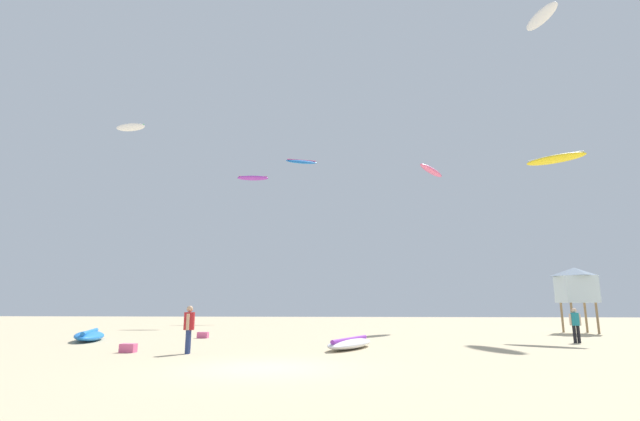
{
  "coord_description": "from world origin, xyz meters",
  "views": [
    {
      "loc": [
        2.65,
        -13.43,
        1.72
      ],
      "look_at": [
        0.0,
        19.11,
        8.41
      ],
      "focal_mm": 26.1,
      "sensor_mm": 36.0,
      "label": 1
    }
  ],
  "objects_px": {
    "person_foreground": "(189,326)",
    "cooler_box": "(128,348)",
    "kite_aloft_1": "(131,127)",
    "gear_bag": "(203,335)",
    "person_midground": "(575,322)",
    "kite_grounded_near": "(350,343)",
    "lifeguard_tower": "(576,285)",
    "kite_aloft_3": "(541,17)",
    "kite_aloft_2": "(253,178)",
    "kite_aloft_5": "(431,171)",
    "kite_aloft_0": "(556,159)",
    "kite_aloft_4": "(302,162)",
    "kite_grounded_mid": "(90,336)"
  },
  "relations": [
    {
      "from": "person_foreground",
      "to": "cooler_box",
      "type": "relative_size",
      "value": 3.06
    },
    {
      "from": "kite_grounded_near",
      "to": "kite_aloft_0",
      "type": "xyz_separation_m",
      "value": [
        12.69,
        9.08,
        10.4
      ]
    },
    {
      "from": "kite_grounded_mid",
      "to": "kite_aloft_3",
      "type": "relative_size",
      "value": 1.06
    },
    {
      "from": "kite_grounded_near",
      "to": "kite_aloft_3",
      "type": "relative_size",
      "value": 0.91
    },
    {
      "from": "kite_grounded_near",
      "to": "gear_bag",
      "type": "bearing_deg",
      "value": 144.58
    },
    {
      "from": "kite_aloft_4",
      "to": "person_midground",
      "type": "bearing_deg",
      "value": -61.09
    },
    {
      "from": "lifeguard_tower",
      "to": "kite_aloft_3",
      "type": "relative_size",
      "value": 0.97
    },
    {
      "from": "gear_bag",
      "to": "kite_aloft_0",
      "type": "xyz_separation_m",
      "value": [
        20.7,
        3.38,
        10.46
      ]
    },
    {
      "from": "kite_grounded_near",
      "to": "gear_bag",
      "type": "xyz_separation_m",
      "value": [
        -8.01,
        5.7,
        -0.06
      ]
    },
    {
      "from": "cooler_box",
      "to": "kite_aloft_1",
      "type": "height_order",
      "value": "kite_aloft_1"
    },
    {
      "from": "lifeguard_tower",
      "to": "kite_aloft_3",
      "type": "bearing_deg",
      "value": 69.47
    },
    {
      "from": "kite_grounded_mid",
      "to": "kite_aloft_1",
      "type": "height_order",
      "value": "kite_aloft_1"
    },
    {
      "from": "kite_grounded_mid",
      "to": "kite_aloft_2",
      "type": "bearing_deg",
      "value": 79.95
    },
    {
      "from": "person_foreground",
      "to": "kite_aloft_3",
      "type": "height_order",
      "value": "kite_aloft_3"
    },
    {
      "from": "person_foreground",
      "to": "kite_aloft_1",
      "type": "xyz_separation_m",
      "value": [
        -16.36,
        25.26,
        18.32
      ]
    },
    {
      "from": "person_foreground",
      "to": "kite_aloft_1",
      "type": "height_order",
      "value": "kite_aloft_1"
    },
    {
      "from": "person_foreground",
      "to": "kite_aloft_2",
      "type": "distance_m",
      "value": 28.59
    },
    {
      "from": "cooler_box",
      "to": "kite_aloft_2",
      "type": "height_order",
      "value": "kite_aloft_2"
    },
    {
      "from": "person_foreground",
      "to": "gear_bag",
      "type": "xyz_separation_m",
      "value": [
        -2.15,
        8.11,
        -0.84
      ]
    },
    {
      "from": "person_midground",
      "to": "kite_aloft_1",
      "type": "bearing_deg",
      "value": 58.99
    },
    {
      "from": "kite_aloft_3",
      "to": "kite_aloft_5",
      "type": "distance_m",
      "value": 17.88
    },
    {
      "from": "kite_grounded_mid",
      "to": "kite_aloft_0",
      "type": "bearing_deg",
      "value": 12.48
    },
    {
      "from": "kite_aloft_1",
      "to": "kite_aloft_5",
      "type": "relative_size",
      "value": 0.8
    },
    {
      "from": "cooler_box",
      "to": "gear_bag",
      "type": "relative_size",
      "value": 1.0
    },
    {
      "from": "kite_grounded_near",
      "to": "kite_aloft_2",
      "type": "distance_m",
      "value": 28.27
    },
    {
      "from": "person_foreground",
      "to": "kite_aloft_5",
      "type": "relative_size",
      "value": 0.42
    },
    {
      "from": "kite_aloft_2",
      "to": "kite_aloft_0",
      "type": "bearing_deg",
      "value": -31.86
    },
    {
      "from": "cooler_box",
      "to": "kite_aloft_2",
      "type": "distance_m",
      "value": 28.52
    },
    {
      "from": "person_midground",
      "to": "kite_aloft_5",
      "type": "height_order",
      "value": "kite_aloft_5"
    },
    {
      "from": "gear_bag",
      "to": "cooler_box",
      "type": "bearing_deg",
      "value": -91.71
    },
    {
      "from": "person_midground",
      "to": "gear_bag",
      "type": "relative_size",
      "value": 2.87
    },
    {
      "from": "gear_bag",
      "to": "kite_aloft_3",
      "type": "distance_m",
      "value": 38.32
    },
    {
      "from": "person_foreground",
      "to": "kite_aloft_1",
      "type": "bearing_deg",
      "value": -64.69
    },
    {
      "from": "kite_aloft_5",
      "to": "kite_aloft_3",
      "type": "bearing_deg",
      "value": 10.81
    },
    {
      "from": "kite_grounded_near",
      "to": "kite_aloft_4",
      "type": "distance_m",
      "value": 39.86
    },
    {
      "from": "person_midground",
      "to": "gear_bag",
      "type": "xyz_separation_m",
      "value": [
        -18.62,
        1.71,
        -0.78
      ]
    },
    {
      "from": "kite_aloft_3",
      "to": "lifeguard_tower",
      "type": "bearing_deg",
      "value": -110.53
    },
    {
      "from": "kite_aloft_3",
      "to": "person_midground",
      "type": "bearing_deg",
      "value": -113.19
    },
    {
      "from": "person_midground",
      "to": "lifeguard_tower",
      "type": "bearing_deg",
      "value": -26.23
    },
    {
      "from": "kite_aloft_2",
      "to": "kite_aloft_5",
      "type": "height_order",
      "value": "kite_aloft_2"
    },
    {
      "from": "kite_grounded_near",
      "to": "kite_aloft_5",
      "type": "xyz_separation_m",
      "value": [
        6.27,
        16.36,
        11.95
      ]
    },
    {
      "from": "person_foreground",
      "to": "gear_bag",
      "type": "height_order",
      "value": "person_foreground"
    },
    {
      "from": "person_midground",
      "to": "kite_aloft_4",
      "type": "height_order",
      "value": "kite_aloft_4"
    },
    {
      "from": "lifeguard_tower",
      "to": "kite_aloft_5",
      "type": "height_order",
      "value": "kite_aloft_5"
    },
    {
      "from": "person_midground",
      "to": "cooler_box",
      "type": "xyz_separation_m",
      "value": [
        -18.85,
        -6.12,
        -0.78
      ]
    },
    {
      "from": "person_midground",
      "to": "kite_aloft_2",
      "type": "distance_m",
      "value": 30.48
    },
    {
      "from": "person_midground",
      "to": "kite_aloft_0",
      "type": "relative_size",
      "value": 0.48
    },
    {
      "from": "person_midground",
      "to": "kite_grounded_near",
      "type": "bearing_deg",
      "value": 109.5
    },
    {
      "from": "kite_aloft_0",
      "to": "kite_aloft_3",
      "type": "relative_size",
      "value": 0.79
    },
    {
      "from": "person_midground",
      "to": "kite_grounded_near",
      "type": "relative_size",
      "value": 0.41
    }
  ]
}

